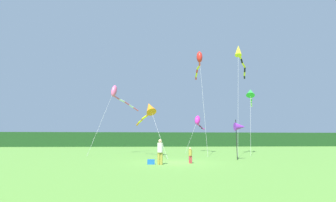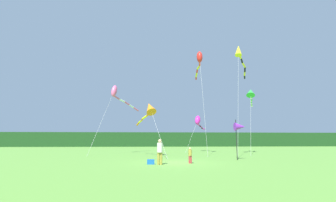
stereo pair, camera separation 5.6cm
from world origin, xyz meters
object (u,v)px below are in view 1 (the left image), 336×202
object	(u,v)px
kite_rainbow	(117,94)
kite_red	(199,60)
person_adult	(160,150)
kite_magenta	(198,121)
cooler_box	(151,162)
banner_flag_pole	(240,127)
kite_orange	(149,109)
person_child	(190,154)
kite_yellow	(240,55)
kite_green	(250,94)

from	to	relation	value
kite_rainbow	kite_red	distance (m)	11.00
person_adult	kite_rainbow	size ratio (longest dim) A/B	0.19
kite_rainbow	kite_magenta	world-z (taller)	kite_rainbow
cooler_box	person_adult	bearing A→B (deg)	-29.23
banner_flag_pole	kite_rainbow	xyz separation A→B (m)	(-11.76, 9.90, 4.57)
kite_orange	kite_red	world-z (taller)	kite_red
person_adult	person_child	size ratio (longest dim) A/B	1.52
person_child	kite_yellow	xyz separation A→B (m)	(7.36, 8.47, 10.77)
kite_green	banner_flag_pole	bearing A→B (deg)	-119.43
person_child	kite_red	bearing A→B (deg)	73.74
banner_flag_pole	kite_yellow	bearing A→B (deg)	65.76
person_adult	kite_orange	xyz separation A→B (m)	(-0.80, 8.27, 3.89)
cooler_box	kite_green	size ratio (longest dim) A/B	0.06
person_adult	cooler_box	xyz separation A→B (m)	(-0.60, 0.34, -0.78)
person_child	kite_green	xyz separation A→B (m)	(9.77, 11.57, 6.84)
person_adult	banner_flag_pole	distance (m)	7.94
cooler_box	kite_yellow	world-z (taller)	kite_yellow
banner_flag_pole	kite_red	world-z (taller)	kite_red
person_adult	kite_red	world-z (taller)	kite_red
person_adult	kite_green	size ratio (longest dim) A/B	0.20
person_adult	banner_flag_pole	bearing A→B (deg)	26.33
kite_green	kite_red	size ratio (longest dim) A/B	0.67
kite_orange	kite_magenta	world-z (taller)	kite_orange
person_child	kite_orange	bearing A→B (deg)	111.75
kite_green	kite_orange	size ratio (longest dim) A/B	1.13
kite_magenta	person_adult	bearing A→B (deg)	-109.21
person_adult	banner_flag_pole	xyz separation A→B (m)	(6.94, 3.43, 1.79)
kite_green	kite_rainbow	size ratio (longest dim) A/B	0.95
kite_yellow	kite_magenta	distance (m)	11.73
person_child	kite_red	xyz separation A→B (m)	(2.96, 10.14, 10.63)
cooler_box	kite_green	world-z (taller)	kite_green
cooler_box	kite_yellow	xyz separation A→B (m)	(10.16, 8.91, 11.23)
person_adult	kite_magenta	size ratio (longest dim) A/B	0.26
kite_magenta	kite_orange	bearing A→B (deg)	-125.85
kite_magenta	banner_flag_pole	bearing A→B (deg)	-87.54
kite_orange	kite_red	xyz separation A→B (m)	(5.95, 2.65, 6.42)
kite_green	kite_magenta	world-z (taller)	kite_green
person_child	kite_orange	distance (m)	9.10
banner_flag_pole	kite_red	xyz separation A→B (m)	(-1.78, 7.49, 8.52)
kite_red	kite_yellow	bearing A→B (deg)	-20.76
cooler_box	kite_green	xyz separation A→B (m)	(12.57, 12.01, 7.29)
kite_green	cooler_box	bearing A→B (deg)	-136.30
person_adult	person_child	xyz separation A→B (m)	(2.20, 0.78, -0.32)
cooler_box	kite_orange	distance (m)	9.21
cooler_box	kite_red	bearing A→B (deg)	61.46
banner_flag_pole	kite_green	world-z (taller)	kite_green
kite_yellow	kite_orange	xyz separation A→B (m)	(-10.35, -0.98, -6.56)
kite_green	kite_magenta	bearing A→B (deg)	134.51
person_child	cooler_box	size ratio (longest dim) A/B	2.24
person_adult	kite_orange	world-z (taller)	kite_orange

